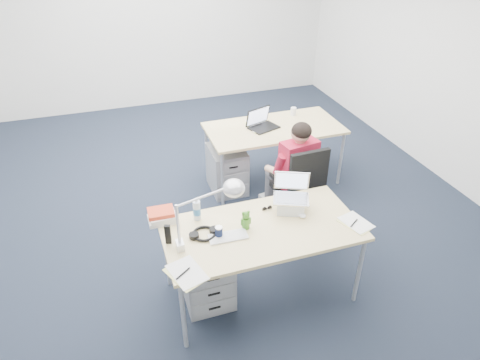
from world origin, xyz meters
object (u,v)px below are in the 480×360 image
object	(u,v)px
drawer_pedestal_near	(206,273)
far_cup	(293,111)
silver_laptop	(291,195)
wireless_keyboard	(228,236)
can_koozie	(219,232)
desk_lamp	(200,215)
office_chair	(297,203)
dark_laptop	(264,119)
water_bottle	(197,209)
desk_near	(262,232)
book_stack	(162,216)
desk_far	(274,131)
bear_figurine	(246,220)
cordless_phone	(168,234)
sunglasses	(267,208)
seated_person	(290,171)
drawer_pedestal_far	(227,169)
headphones	(204,233)
computer_mouse	(301,215)

from	to	relation	value
drawer_pedestal_near	far_cup	size ratio (longest dim) A/B	5.59
silver_laptop	wireless_keyboard	bearing A→B (deg)	-139.93
can_koozie	desk_lamp	world-z (taller)	desk_lamp
office_chair	dark_laptop	distance (m)	1.11
water_bottle	silver_laptop	bearing A→B (deg)	-9.22
desk_near	wireless_keyboard	distance (m)	0.30
desk_near	book_stack	size ratio (longest dim) A/B	7.03
desk_far	silver_laptop	distance (m)	1.67
can_koozie	dark_laptop	world-z (taller)	dark_laptop
desk_near	bear_figurine	bearing A→B (deg)	160.90
desk_far	dark_laptop	distance (m)	0.21
cordless_phone	sunglasses	bearing A→B (deg)	28.73
seated_person	bear_figurine	world-z (taller)	seated_person
can_koozie	book_stack	bearing A→B (deg)	138.49
drawer_pedestal_far	headphones	xyz separation A→B (m)	(-0.68, -1.64, 0.48)
can_koozie	desk_lamp	xyz separation A→B (m)	(-0.15, -0.04, 0.23)
seated_person	cordless_phone	xyz separation A→B (m)	(-1.44, -0.90, 0.22)
desk_near	can_koozie	bearing A→B (deg)	179.09
desk_near	sunglasses	size ratio (longest dim) A/B	16.83
wireless_keyboard	far_cup	size ratio (longest dim) A/B	3.13
desk_near	computer_mouse	distance (m)	0.37
desk_far	drawer_pedestal_far	xyz separation A→B (m)	(-0.60, -0.03, -0.41)
desk_far	computer_mouse	distance (m)	1.75
silver_laptop	wireless_keyboard	xyz separation A→B (m)	(-0.61, -0.18, -0.15)
desk_far	desk_near	bearing A→B (deg)	-115.15
wireless_keyboard	bear_figurine	distance (m)	0.20
sunglasses	dark_laptop	distance (m)	1.62
computer_mouse	drawer_pedestal_far	bearing A→B (deg)	79.91
seated_person	drawer_pedestal_near	xyz separation A→B (m)	(-1.15, -0.85, -0.32)
desk_near	drawer_pedestal_near	xyz separation A→B (m)	(-0.46, 0.11, -0.41)
wireless_keyboard	water_bottle	world-z (taller)	water_bottle
desk_near	headphones	bearing A→B (deg)	172.38
wireless_keyboard	headphones	bearing A→B (deg)	155.50
office_chair	water_bottle	xyz separation A→B (m)	(-1.17, -0.50, 0.55)
can_koozie	water_bottle	size ratio (longest dim) A/B	0.47
wireless_keyboard	far_cup	distance (m)	2.49
water_bottle	dark_laptop	world-z (taller)	dark_laptop
far_cup	desk_near	bearing A→B (deg)	-120.62
desk_near	drawer_pedestal_near	world-z (taller)	desk_near
computer_mouse	far_cup	size ratio (longest dim) A/B	1.05
desk_far	silver_laptop	xyz separation A→B (m)	(-0.50, -1.58, 0.20)
desk_far	drawer_pedestal_far	world-z (taller)	desk_far
office_chair	headphones	distance (m)	1.45
drawer_pedestal_near	computer_mouse	xyz separation A→B (m)	(0.83, -0.06, 0.47)
can_koozie	computer_mouse	bearing A→B (deg)	2.94
silver_laptop	far_cup	size ratio (longest dim) A/B	3.20
seated_person	headphones	world-z (taller)	seated_person
desk_near	desk_lamp	bearing A→B (deg)	-175.82
headphones	dark_laptop	xyz separation A→B (m)	(1.15, 1.68, 0.10)
bear_figurine	computer_mouse	bearing A→B (deg)	2.48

